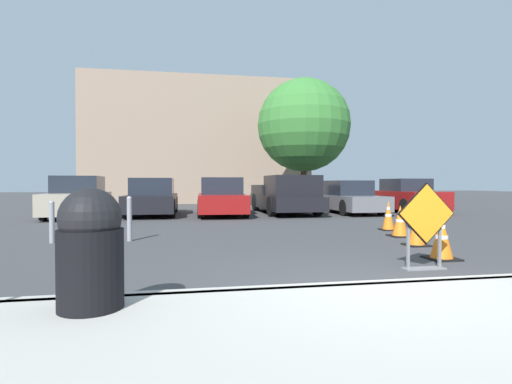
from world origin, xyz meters
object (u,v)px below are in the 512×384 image
at_px(parked_car_nearest, 78,198).
at_px(pickup_truck, 286,196).
at_px(traffic_cone_nearest, 442,238).
at_px(parked_car_fifth, 406,197).
at_px(parked_car_third, 221,198).
at_px(traffic_cone_third, 400,221).
at_px(parked_car_second, 152,198).
at_px(traffic_cone_second, 416,228).
at_px(parked_car_fourth, 348,198).
at_px(traffic_cone_fourth, 388,216).
at_px(bollard_second, 52,220).
at_px(road_closed_sign, 426,222).
at_px(bollard_nearest, 129,217).
at_px(trash_bin, 91,248).

height_order(parked_car_nearest, pickup_truck, pickup_truck).
relative_size(traffic_cone_nearest, parked_car_fifth, 0.19).
bearing_deg(parked_car_third, traffic_cone_third, 119.41).
distance_m(traffic_cone_nearest, parked_car_second, 12.09).
relative_size(traffic_cone_second, parked_car_fourth, 0.16).
distance_m(traffic_cone_fourth, bollard_second, 8.50).
relative_size(road_closed_sign, bollard_second, 1.41).
distance_m(traffic_cone_third, pickup_truck, 7.63).
bearing_deg(parked_car_fourth, pickup_truck, -1.70).
height_order(traffic_cone_nearest, parked_car_second, parked_car_second).
bearing_deg(road_closed_sign, bollard_nearest, 140.97).
bearing_deg(parked_car_second, trash_bin, 92.56).
relative_size(parked_car_third, trash_bin, 4.21).
bearing_deg(road_closed_sign, parked_car_nearest, 124.54).
bearing_deg(traffic_cone_nearest, bollard_nearest, 150.19).
distance_m(traffic_cone_nearest, bollard_nearest, 6.43).
distance_m(pickup_truck, bollard_nearest, 9.08).
relative_size(parked_car_second, parked_car_fifth, 1.16).
distance_m(road_closed_sign, parked_car_fourth, 11.61).
bearing_deg(parked_car_third, pickup_truck, -173.69).
relative_size(parked_car_third, parked_car_fifth, 1.18).
height_order(traffic_cone_second, parked_car_fifth, parked_car_fifth).
height_order(traffic_cone_third, trash_bin, trash_bin).
bearing_deg(parked_car_third, bollard_second, 60.99).
xyz_separation_m(traffic_cone_nearest, parked_car_fifth, (5.53, 10.33, 0.33)).
distance_m(traffic_cone_second, bollard_second, 7.84).
xyz_separation_m(road_closed_sign, traffic_cone_third, (1.63, 3.52, -0.34)).
xyz_separation_m(road_closed_sign, parked_car_nearest, (-7.65, 11.12, 0.01)).
xyz_separation_m(traffic_cone_fourth, parked_car_fifth, (4.28, 6.23, 0.30)).
distance_m(trash_bin, bollard_nearest, 5.44).
bearing_deg(parked_car_third, parked_car_fifth, -176.42).
bearing_deg(traffic_cone_nearest, trash_bin, -156.85).
bearing_deg(parked_car_second, traffic_cone_nearest, 118.54).
relative_size(traffic_cone_second, pickup_truck, 0.14).
xyz_separation_m(road_closed_sign, parked_car_fifth, (6.30, 11.03, -0.02)).
bearing_deg(traffic_cone_second, trash_bin, -147.01).
relative_size(road_closed_sign, parked_car_third, 0.28).
relative_size(road_closed_sign, traffic_cone_fourth, 1.59).
distance_m(parked_car_nearest, trash_bin, 13.04).
bearing_deg(parked_car_fifth, road_closed_sign, 59.33).
xyz_separation_m(pickup_truck, parked_car_fifth, (5.58, -0.06, -0.04)).
distance_m(parked_car_second, parked_car_fourth, 8.38).
height_order(traffic_cone_fourth, pickup_truck, pickup_truck).
height_order(traffic_cone_third, parked_car_fifth, parked_car_fifth).
distance_m(road_closed_sign, traffic_cone_second, 2.48).
distance_m(traffic_cone_third, parked_car_nearest, 12.00).
distance_m(traffic_cone_nearest, traffic_cone_fourth, 4.28).
bearing_deg(traffic_cone_nearest, traffic_cone_third, 73.00).
height_order(road_closed_sign, bollard_nearest, road_closed_sign).
relative_size(road_closed_sign, traffic_cone_second, 1.75).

